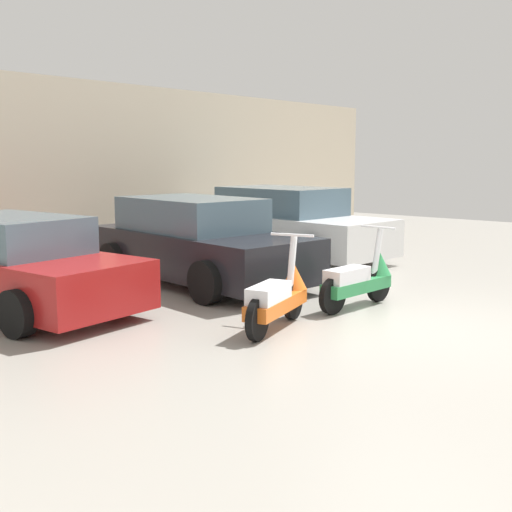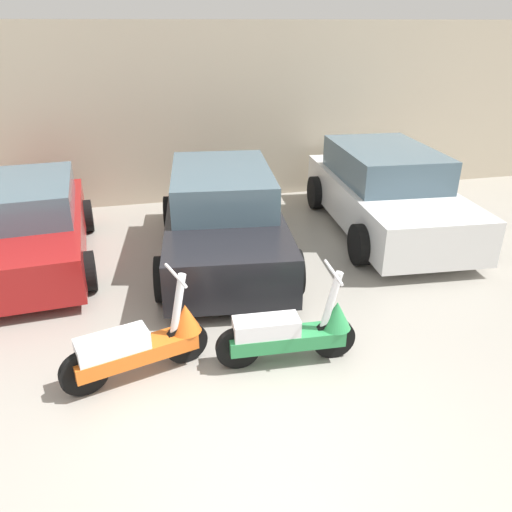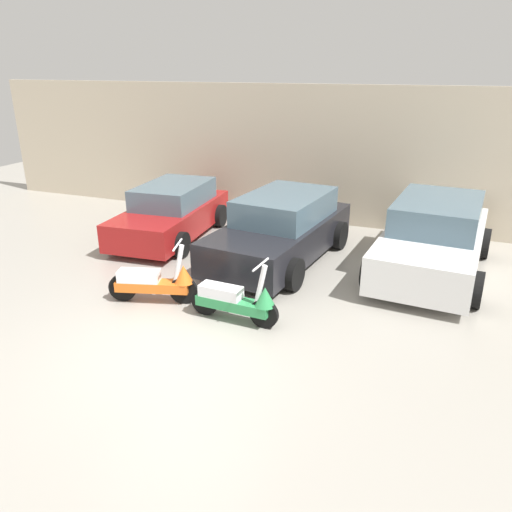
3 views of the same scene
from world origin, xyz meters
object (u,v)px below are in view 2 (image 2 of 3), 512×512
at_px(scooter_front_right, 293,331).
at_px(car_rear_center, 223,217).
at_px(scooter_front_left, 142,343).
at_px(car_rear_left, 30,226).
at_px(car_rear_right, 385,192).

height_order(scooter_front_right, car_rear_center, car_rear_center).
distance_m(scooter_front_right, car_rear_center, 3.01).
bearing_deg(scooter_front_right, scooter_front_left, 178.13).
distance_m(scooter_front_right, car_rear_left, 4.74).
xyz_separation_m(car_rear_center, car_rear_right, (3.09, 0.51, 0.02)).
xyz_separation_m(scooter_front_left, scooter_front_right, (1.63, -0.15, -0.01)).
xyz_separation_m(scooter_front_right, car_rear_left, (-3.23, 3.46, 0.22)).
bearing_deg(car_rear_left, scooter_front_right, 39.00).
xyz_separation_m(scooter_front_left, car_rear_left, (-1.60, 3.31, 0.22)).
bearing_deg(car_rear_center, car_rear_right, 106.18).
bearing_deg(scooter_front_right, car_rear_right, 54.28).
bearing_deg(car_rear_right, scooter_front_right, -34.45).
bearing_deg(car_rear_left, scooter_front_left, 21.79).
relative_size(car_rear_center, car_rear_right, 0.98).
bearing_deg(car_rear_center, scooter_front_left, -19.23).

